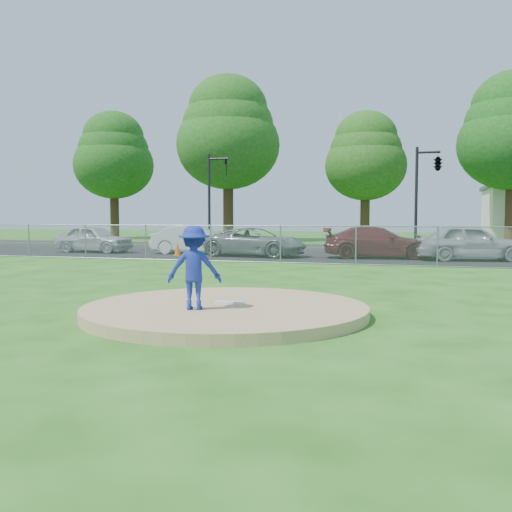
# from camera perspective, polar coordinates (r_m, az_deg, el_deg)

# --- Properties ---
(ground) EXTENTS (120.00, 120.00, 0.00)m
(ground) POSITION_cam_1_polar(r_m,az_deg,el_deg) (20.53, 6.49, -1.29)
(ground) COLOR #1D5713
(ground) RESTS_ON ground
(pitchers_mound) EXTENTS (5.40, 5.40, 0.20)m
(pitchers_mound) POSITION_cam_1_polar(r_m,az_deg,el_deg) (10.91, -3.06, -5.43)
(pitchers_mound) COLOR tan
(pitchers_mound) RESTS_ON ground
(pitching_rubber) EXTENTS (0.60, 0.15, 0.04)m
(pitching_rubber) POSITION_cam_1_polar(r_m,az_deg,el_deg) (11.07, -2.71, -4.65)
(pitching_rubber) COLOR white
(pitching_rubber) RESTS_ON pitchers_mound
(chain_link_fence) EXTENTS (40.00, 0.06, 1.50)m
(chain_link_fence) POSITION_cam_1_polar(r_m,az_deg,el_deg) (22.45, 7.42, 1.07)
(chain_link_fence) COLOR gray
(chain_link_fence) RESTS_ON ground
(parking_lot) EXTENTS (50.00, 8.00, 0.01)m
(parking_lot) POSITION_cam_1_polar(r_m,az_deg,el_deg) (26.93, 8.98, -0.05)
(parking_lot) COLOR black
(parking_lot) RESTS_ON ground
(street) EXTENTS (60.00, 7.00, 0.01)m
(street) POSITION_cam_1_polar(r_m,az_deg,el_deg) (34.36, 10.70, 0.79)
(street) COLOR black
(street) RESTS_ON ground
(tree_far_left) EXTENTS (6.72, 6.72, 10.74)m
(tree_far_left) POSITION_cam_1_polar(r_m,az_deg,el_deg) (50.44, -14.05, 9.77)
(tree_far_left) COLOR #342013
(tree_far_left) RESTS_ON ground
(tree_left) EXTENTS (7.84, 7.84, 12.53)m
(tree_left) POSITION_cam_1_polar(r_m,az_deg,el_deg) (44.11, -2.82, 12.28)
(tree_left) COLOR #362313
(tree_left) RESTS_ON ground
(tree_center) EXTENTS (6.16, 6.16, 9.84)m
(tree_center) POSITION_cam_1_polar(r_m,az_deg,el_deg) (44.60, 10.91, 9.83)
(tree_center) COLOR #362613
(tree_center) RESTS_ON ground
(traffic_signal_left) EXTENTS (1.28, 0.20, 5.60)m
(traffic_signal_left) POSITION_cam_1_polar(r_m,az_deg,el_deg) (34.47, -4.34, 6.45)
(traffic_signal_left) COLOR black
(traffic_signal_left) RESTS_ON ground
(traffic_signal_center) EXTENTS (1.42, 2.48, 5.60)m
(traffic_signal_center) POSITION_cam_1_polar(r_m,az_deg,el_deg) (32.23, 17.53, 8.67)
(traffic_signal_center) COLOR black
(traffic_signal_center) RESTS_ON ground
(pitcher) EXTENTS (1.09, 0.80, 1.51)m
(pitcher) POSITION_cam_1_polar(r_m,az_deg,el_deg) (10.35, -6.20, -1.17)
(pitcher) COLOR navy
(pitcher) RESTS_ON pitchers_mound
(traffic_cone) EXTENTS (0.33, 0.33, 0.65)m
(traffic_cone) POSITION_cam_1_polar(r_m,az_deg,el_deg) (27.16, -7.86, 0.69)
(traffic_cone) COLOR #DC5F0B
(traffic_cone) RESTS_ON parking_lot
(parked_car_silver) EXTENTS (4.21, 1.88, 1.41)m
(parked_car_silver) POSITION_cam_1_polar(r_m,az_deg,el_deg) (30.85, -15.91, 1.67)
(parked_car_silver) COLOR #B9B9BE
(parked_car_silver) RESTS_ON parking_lot
(parked_car_white) EXTENTS (4.34, 1.71, 1.41)m
(parked_car_white) POSITION_cam_1_polar(r_m,az_deg,el_deg) (28.62, -6.16, 1.63)
(parked_car_white) COLOR white
(parked_car_white) RESTS_ON parking_lot
(parked_car_gray) EXTENTS (5.05, 2.85, 1.33)m
(parked_car_gray) POSITION_cam_1_polar(r_m,az_deg,el_deg) (26.60, -0.03, 1.40)
(parked_car_gray) COLOR slate
(parked_car_gray) RESTS_ON parking_lot
(parked_car_darkred) EXTENTS (5.05, 2.59, 1.40)m
(parked_car_darkred) POSITION_cam_1_polar(r_m,az_deg,el_deg) (26.02, 12.09, 1.33)
(parked_car_darkred) COLOR maroon
(parked_car_darkred) RESTS_ON parking_lot
(parked_car_pearl) EXTENTS (4.79, 2.58, 1.55)m
(parked_car_pearl) POSITION_cam_1_polar(r_m,az_deg,el_deg) (25.78, 20.68, 1.29)
(parked_car_pearl) COLOR #B1B4B6
(parked_car_pearl) RESTS_ON parking_lot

